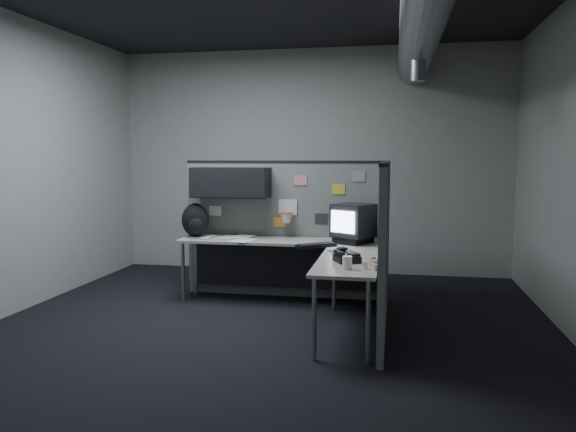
% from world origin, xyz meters
% --- Properties ---
extents(room, '(5.62, 5.62, 3.22)m').
position_xyz_m(room, '(0.56, 0.00, 2.10)').
color(room, black).
rests_on(room, ground).
extents(partition_back, '(2.44, 0.42, 1.63)m').
position_xyz_m(partition_back, '(-0.25, 1.23, 1.00)').
color(partition_back, slate).
rests_on(partition_back, ground).
extents(partition_right, '(0.07, 2.23, 1.63)m').
position_xyz_m(partition_right, '(1.10, 0.22, 0.82)').
color(partition_right, slate).
rests_on(partition_right, ground).
extents(desk, '(2.31, 2.11, 0.73)m').
position_xyz_m(desk, '(0.15, 0.70, 0.61)').
color(desk, '#9C968D').
rests_on(desk, ground).
extents(monitor, '(0.52, 0.52, 0.43)m').
position_xyz_m(monitor, '(0.75, 0.89, 0.95)').
color(monitor, black).
rests_on(monitor, desk).
extents(keyboard, '(0.43, 0.39, 0.04)m').
position_xyz_m(keyboard, '(0.39, 0.56, 0.75)').
color(keyboard, black).
rests_on(keyboard, desk).
extents(mouse, '(0.30, 0.28, 0.05)m').
position_xyz_m(mouse, '(0.68, 0.31, 0.75)').
color(mouse, black).
rests_on(mouse, desk).
extents(phone, '(0.28, 0.29, 0.10)m').
position_xyz_m(phone, '(0.77, -0.22, 0.77)').
color(phone, black).
rests_on(phone, desk).
extents(bottles, '(0.14, 0.20, 0.09)m').
position_xyz_m(bottles, '(1.02, -0.48, 0.77)').
color(bottles, silver).
rests_on(bottles, desk).
extents(cup, '(0.08, 0.08, 0.11)m').
position_xyz_m(cup, '(0.81, -0.55, 0.79)').
color(cup, silver).
rests_on(cup, desk).
extents(papers, '(0.79, 0.59, 0.01)m').
position_xyz_m(papers, '(-0.70, 1.01, 0.74)').
color(papers, white).
rests_on(papers, desk).
extents(backpack, '(0.34, 0.30, 0.40)m').
position_xyz_m(backpack, '(-1.11, 1.01, 0.93)').
color(backpack, black).
rests_on(backpack, desk).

